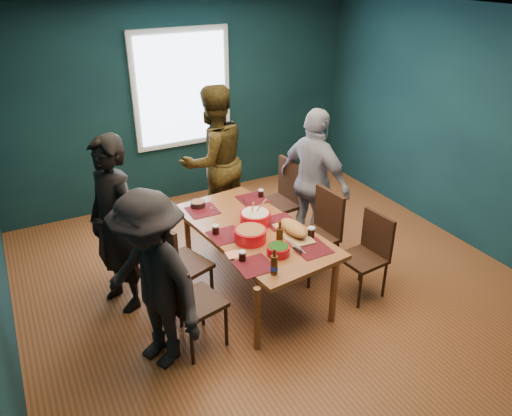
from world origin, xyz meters
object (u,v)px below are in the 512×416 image
Objects in this scene: cutting_board at (293,229)px; person_back at (214,161)px; person_right at (314,182)px; bowl_salad at (250,235)px; chair_right_near at (369,249)px; bowl_herbs at (278,250)px; bowl_dumpling at (255,218)px; chair_left_near at (187,298)px; dining_table at (253,234)px; chair_right_far at (283,195)px; chair_right_mid at (321,227)px; chair_left_far at (139,234)px; person_near_left at (152,282)px; chair_left_mid at (172,261)px; person_far_left at (115,226)px.

person_back is at bearing 99.07° from cutting_board.
person_right reaches higher than bowl_salad.
chair_right_near is 4.12× the size of bowl_herbs.
chair_right_near is 2.79× the size of bowl_dumpling.
chair_left_near is 2.16m from person_right.
chair_left_near is 0.93m from bowl_herbs.
bowl_herbs is at bearing 169.68° from chair_right_near.
bowl_dumpling is at bearing 20.07° from chair_left_near.
chair_right_far is at bearing 36.44° from dining_table.
cutting_board is at bearing -52.19° from dining_table.
chair_right_mid is 3.12× the size of bowl_salad.
chair_left_far reaches higher than bowl_dumpling.
person_back is at bearing 76.26° from dining_table.
bowl_herbs is (-0.08, -0.61, -0.02)m from bowl_dumpling.
bowl_dumpling is at bearing 92.21° from person_near_left.
chair_left_mid is 0.56× the size of person_back.
dining_table is 1.17m from chair_right_near.
dining_table is 0.54m from bowl_herbs.
chair_left_far is at bearing 153.03° from bowl_dumpling.
person_right reaches higher than bowl_dumpling.
chair_left_far is 0.57× the size of person_far_left.
chair_right_mid is (0.76, -0.09, -0.07)m from dining_table.
person_back reaches higher than chair_left_far.
chair_right_mid is 0.60× the size of person_near_left.
dining_table is 0.43m from cutting_board.
person_right reaches higher than bowl_herbs.
chair_left_near is 4.41× the size of bowl_herbs.
bowl_herbs is (0.85, -0.49, 0.15)m from chair_left_mid.
chair_right_far is 0.57× the size of person_far_left.
chair_left_far is at bearing 141.16° from dining_table.
chair_right_mid is at bearing 141.13° from person_right.
chair_left_far is 1.04× the size of chair_right_mid.
cutting_board reaches higher than dining_table.
person_near_left reaches higher than bowl_dumpling.
dining_table is 0.87m from chair_left_mid.
chair_left_mid is 1.63m from chair_right_mid.
chair_right_far is 1.64× the size of cutting_board.
person_back is 5.99× the size of bowl_salad.
person_right is 0.98m from cutting_board.
person_near_left reaches higher than chair_left_far.
person_back reaches higher than dining_table.
chair_right_far is at bearing 83.30° from chair_right_mid.
dining_table is 6.14× the size of bowl_dumpling.
chair_left_near is 0.51× the size of person_back.
chair_left_far is 1.14× the size of chair_right_near.
dining_table is at bearing 52.54° from person_far_left.
person_far_left is 5.72× the size of bowl_salad.
bowl_dumpling is at bearing 45.59° from dining_table.
chair_left_mid reaches higher than dining_table.
bowl_salad is at bearing -125.36° from bowl_dumpling.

